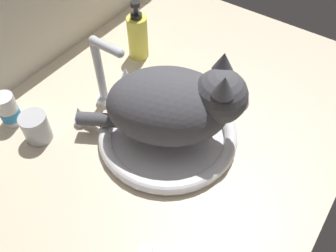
% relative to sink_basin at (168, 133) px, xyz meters
% --- Properties ---
extents(countertop, '(1.07, 0.80, 0.03)m').
position_rel_sink_basin_xyz_m(countertop, '(0.06, 0.03, -0.03)').
color(countertop, beige).
rests_on(countertop, ground).
extents(backsplash_wall, '(1.07, 0.02, 0.36)m').
position_rel_sink_basin_xyz_m(backsplash_wall, '(0.06, 0.44, 0.14)').
color(backsplash_wall, beige).
rests_on(backsplash_wall, ground).
extents(sink_basin, '(0.32, 0.32, 0.03)m').
position_rel_sink_basin_xyz_m(sink_basin, '(0.00, 0.00, 0.00)').
color(sink_basin, white).
rests_on(sink_basin, countertop).
extents(faucet, '(0.20, 0.10, 0.20)m').
position_rel_sink_basin_xyz_m(faucet, '(0.00, 0.19, 0.07)').
color(faucet, silver).
rests_on(faucet, countertop).
extents(cat, '(0.29, 0.35, 0.20)m').
position_rel_sink_basin_xyz_m(cat, '(0.01, -0.02, 0.10)').
color(cat, '#4C4C51').
rests_on(cat, sink_basin).
extents(pill_bottle, '(0.05, 0.05, 0.08)m').
position_rel_sink_basin_xyz_m(pill_bottle, '(-0.18, 0.34, 0.03)').
color(pill_bottle, white).
rests_on(pill_bottle, countertop).
extents(soap_pump_bottle, '(0.06, 0.06, 0.17)m').
position_rel_sink_basin_xyz_m(soap_pump_bottle, '(0.20, 0.24, 0.05)').
color(soap_pump_bottle, '#E5DB4C').
rests_on(soap_pump_bottle, countertop).
extents(metal_jar, '(0.06, 0.06, 0.07)m').
position_rel_sink_basin_xyz_m(metal_jar, '(-0.17, 0.24, 0.02)').
color(metal_jar, '#B2B5BA').
rests_on(metal_jar, countertop).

